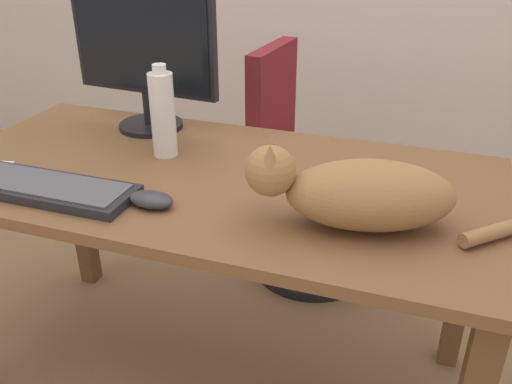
{
  "coord_description": "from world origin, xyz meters",
  "views": [
    {
      "loc": [
        0.53,
        -1.18,
        1.32
      ],
      "look_at": [
        0.18,
        -0.17,
        0.77
      ],
      "focal_mm": 38.09,
      "sensor_mm": 36.0,
      "label": 1
    }
  ],
  "objects_px": {
    "office_chair": "(303,182)",
    "keyboard": "(49,188)",
    "computer_mouse": "(151,200)",
    "water_bottle": "(163,114)",
    "cat": "(359,192)",
    "monitor": "(144,56)"
  },
  "relations": [
    {
      "from": "computer_mouse",
      "to": "water_bottle",
      "type": "xyz_separation_m",
      "value": [
        -0.11,
        0.28,
        0.1
      ]
    },
    {
      "from": "keyboard",
      "to": "office_chair",
      "type": "bearing_deg",
      "value": 65.68
    },
    {
      "from": "monitor",
      "to": "water_bottle",
      "type": "relative_size",
      "value": 1.87
    },
    {
      "from": "cat",
      "to": "computer_mouse",
      "type": "xyz_separation_m",
      "value": [
        -0.47,
        -0.07,
        -0.06
      ]
    },
    {
      "from": "computer_mouse",
      "to": "water_bottle",
      "type": "relative_size",
      "value": 0.43
    },
    {
      "from": "office_chair",
      "to": "water_bottle",
      "type": "height_order",
      "value": "water_bottle"
    },
    {
      "from": "water_bottle",
      "to": "keyboard",
      "type": "bearing_deg",
      "value": -117.31
    },
    {
      "from": "monitor",
      "to": "cat",
      "type": "relative_size",
      "value": 0.8
    },
    {
      "from": "monitor",
      "to": "keyboard",
      "type": "bearing_deg",
      "value": -91.37
    },
    {
      "from": "keyboard",
      "to": "water_bottle",
      "type": "relative_size",
      "value": 1.71
    },
    {
      "from": "monitor",
      "to": "cat",
      "type": "bearing_deg",
      "value": -28.46
    },
    {
      "from": "monitor",
      "to": "computer_mouse",
      "type": "height_order",
      "value": "monitor"
    },
    {
      "from": "office_chair",
      "to": "monitor",
      "type": "distance_m",
      "value": 0.81
    },
    {
      "from": "keyboard",
      "to": "computer_mouse",
      "type": "xyz_separation_m",
      "value": [
        0.27,
        0.02,
        0.0
      ]
    },
    {
      "from": "office_chair",
      "to": "keyboard",
      "type": "xyz_separation_m",
      "value": [
        -0.41,
        -0.91,
        0.34
      ]
    },
    {
      "from": "keyboard",
      "to": "water_bottle",
      "type": "xyz_separation_m",
      "value": [
        0.16,
        0.31,
        0.11
      ]
    },
    {
      "from": "keyboard",
      "to": "cat",
      "type": "relative_size",
      "value": 0.74
    },
    {
      "from": "office_chair",
      "to": "keyboard",
      "type": "distance_m",
      "value": 1.06
    },
    {
      "from": "keyboard",
      "to": "cat",
      "type": "xyz_separation_m",
      "value": [
        0.73,
        0.09,
        0.07
      ]
    },
    {
      "from": "office_chair",
      "to": "water_bottle",
      "type": "xyz_separation_m",
      "value": [
        -0.25,
        -0.61,
        0.45
      ]
    },
    {
      "from": "cat",
      "to": "computer_mouse",
      "type": "bearing_deg",
      "value": -171.33
    },
    {
      "from": "cat",
      "to": "computer_mouse",
      "type": "height_order",
      "value": "cat"
    }
  ]
}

